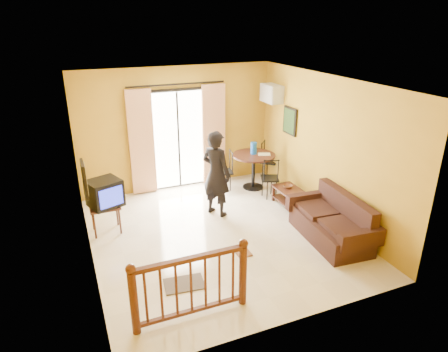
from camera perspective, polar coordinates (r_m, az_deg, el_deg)
name	(u,v)px	position (r m, az deg, el deg)	size (l,w,h in m)	color
ground	(219,234)	(7.53, -0.78, -8.32)	(5.00, 5.00, 0.00)	beige
room_shell	(218,147)	(6.83, -0.85, 4.11)	(5.00, 5.00, 5.00)	white
balcony_door	(179,139)	(9.19, -6.51, 5.30)	(2.25, 0.14, 2.46)	black
tv_table	(105,209)	(7.72, -16.65, -4.58)	(0.54, 0.45, 0.54)	black
television	(105,193)	(7.59, -16.67, -2.35)	(0.69, 0.66, 0.50)	black
picture_left	(84,179)	(6.26, -19.31, -0.36)	(0.05, 0.42, 0.52)	black
dining_table	(254,161)	(9.27, 4.26, 2.10)	(0.99, 0.99, 0.83)	black
water_jug	(254,148)	(9.22, 4.26, 3.99)	(0.15, 0.15, 0.27)	#124CB0
serving_tray	(264,154)	(9.22, 5.76, 3.12)	(0.28, 0.18, 0.02)	white
dining_chairs	(254,188)	(9.48, 4.29, -1.71)	(1.83, 1.52, 0.95)	black
air_conditioner	(271,94)	(9.32, 6.79, 11.62)	(0.31, 0.60, 0.40)	silver
botanical_print	(290,121)	(8.94, 9.38, 7.76)	(0.05, 0.50, 0.60)	black
coffee_table	(290,195)	(8.58, 9.45, -2.75)	(0.47, 0.85, 0.38)	black
bowl	(288,186)	(8.61, 9.09, -1.48)	(0.20, 0.20, 0.06)	brown
sofa	(333,223)	(7.51, 15.29, -6.51)	(0.95, 1.82, 0.84)	black
standing_person	(216,174)	(7.92, -1.12, 0.33)	(0.64, 0.42, 1.76)	black
stair_balustrade	(191,282)	(5.40, -4.74, -14.89)	(1.63, 0.13, 1.04)	#471E0F
doormat	(184,284)	(6.30, -5.71, -15.07)	(0.60, 0.40, 0.02)	#504640
sandals	(243,253)	(6.96, 2.78, -10.96)	(0.24, 0.25, 0.03)	brown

